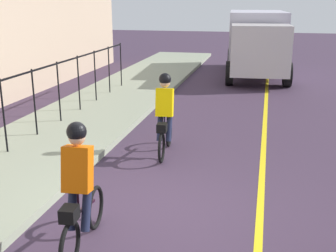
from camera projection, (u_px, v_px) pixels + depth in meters
name	position (u px, v px, depth m)	size (l,w,h in m)	color
ground_plane	(159.00, 211.00, 7.01)	(80.00, 80.00, 0.00)	#3C2C40
lane_line_centre	(259.00, 222.00, 6.66)	(36.00, 0.12, 0.01)	yellow
cyclist_lead	(165.00, 115.00, 9.27)	(1.71, 0.39, 1.83)	black
cyclist_follow	(79.00, 189.00, 5.69)	(1.71, 0.39, 1.83)	black
box_truck_background	(257.00, 40.00, 19.01)	(6.87, 2.94, 2.78)	#BAB6C8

